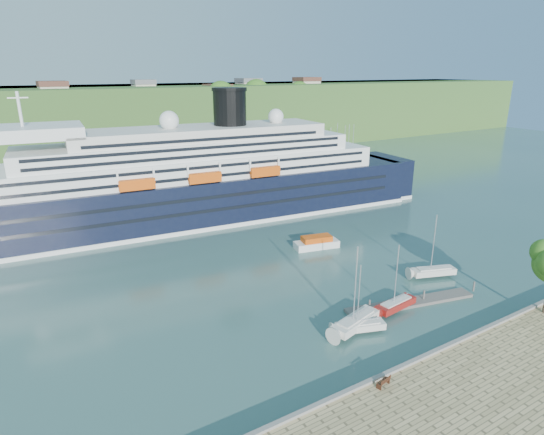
{
  "coord_description": "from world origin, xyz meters",
  "views": [
    {
      "loc": [
        -38.33,
        -26.4,
        29.53
      ],
      "look_at": [
        -3.88,
        30.0,
        7.97
      ],
      "focal_mm": 30.0,
      "sensor_mm": 36.0,
      "label": 1
    }
  ],
  "objects": [
    {
      "name": "sailboat_white_near",
      "position": [
        -5.09,
        8.07,
        4.15
      ],
      "size": [
        6.66,
        3.81,
        8.31
      ],
      "primitive_type": null,
      "rotation": [
        0.0,
        0.0,
        -0.34
      ],
      "color": "silver",
      "rests_on": "ground"
    },
    {
      "name": "tender_launch",
      "position": [
        6.58,
        32.29,
        1.08
      ],
      "size": [
        8.23,
        4.31,
        2.17
      ],
      "primitive_type": null,
      "rotation": [
        0.0,
        0.0,
        -0.22
      ],
      "color": "#D44C0C",
      "rests_on": "ground"
    },
    {
      "name": "sailboat_red",
      "position": [
        2.25,
        9.55,
        4.38
      ],
      "size": [
        6.95,
        2.62,
        8.76
      ],
      "primitive_type": null,
      "rotation": [
        0.0,
        0.0,
        0.11
      ],
      "color": "maroon",
      "rests_on": "ground"
    },
    {
      "name": "quay_coping",
      "position": [
        0.0,
        -0.2,
        1.15
      ],
      "size": [
        220.0,
        0.5,
        0.3
      ],
      "primitive_type": "cube",
      "color": "slate",
      "rests_on": "promenade"
    },
    {
      "name": "ground",
      "position": [
        0.0,
        0.0,
        0.0
      ],
      "size": [
        400.0,
        400.0,
        0.0
      ],
      "primitive_type": "plane",
      "color": "#2F5552",
      "rests_on": "ground"
    },
    {
      "name": "far_hillside",
      "position": [
        0.0,
        145.0,
        12.0
      ],
      "size": [
        400.0,
        50.0,
        24.0
      ],
      "primitive_type": "cube",
      "color": "#2D5A24",
      "rests_on": "ground"
    },
    {
      "name": "cruise_ship",
      "position": [
        -9.39,
        58.42,
        13.14
      ],
      "size": [
        118.12,
        28.33,
        26.28
      ],
      "primitive_type": null,
      "rotation": [
        0.0,
        0.0,
        -0.1
      ],
      "color": "black",
      "rests_on": "ground"
    },
    {
      "name": "park_bench",
      "position": [
        -10.6,
        -1.2,
        1.54
      ],
      "size": [
        1.79,
        1.01,
        1.08
      ],
      "primitive_type": null,
      "rotation": [
        0.0,
        0.0,
        0.2
      ],
      "color": "#432213",
      "rests_on": "promenade"
    },
    {
      "name": "floating_pontoon",
      "position": [
        5.21,
        9.79,
        0.21
      ],
      "size": [
        18.49,
        6.3,
        0.41
      ],
      "primitive_type": null,
      "rotation": [
        0.0,
        0.0,
        -0.22
      ],
      "color": "#68635D",
      "rests_on": "ground"
    },
    {
      "name": "sailboat_extra",
      "position": [
        -5.14,
        8.86,
        5.14
      ],
      "size": [
        8.26,
        4.1,
        10.28
      ],
      "primitive_type": null,
      "rotation": [
        0.0,
        0.0,
        0.25
      ],
      "color": "silver",
      "rests_on": "ground"
    },
    {
      "name": "sailboat_white_far",
      "position": [
        14.4,
        13.76,
        4.68
      ],
      "size": [
        7.5,
        4.33,
        9.36
      ],
      "primitive_type": null,
      "rotation": [
        0.0,
        0.0,
        -0.34
      ],
      "color": "silver",
      "rests_on": "ground"
    }
  ]
}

